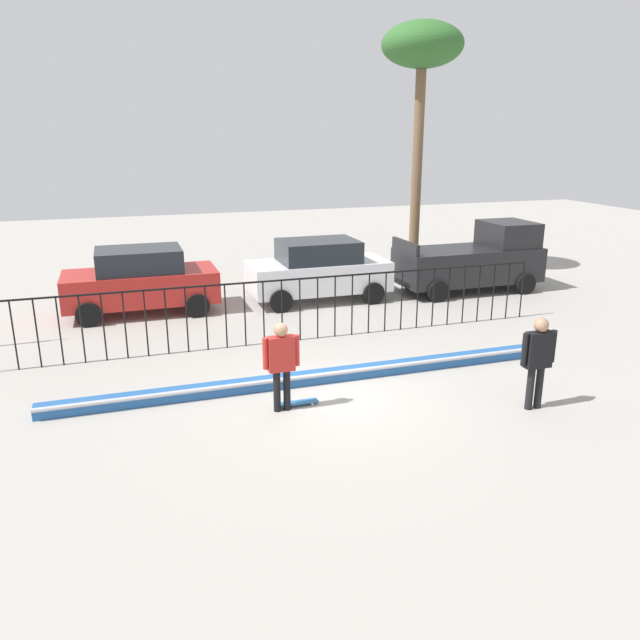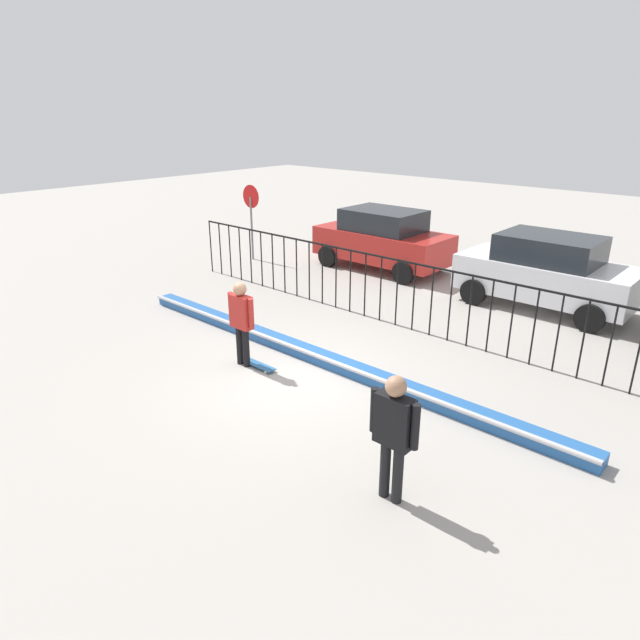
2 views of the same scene
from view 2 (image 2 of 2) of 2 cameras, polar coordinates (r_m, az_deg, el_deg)
name	(u,v)px [view 2 (image 2 of 2)]	position (r m, az deg, el deg)	size (l,w,h in m)	color
ground_plane	(290,375)	(10.86, -3.11, -5.69)	(60.00, 60.00, 0.00)	#9E9991
bowl_coping_ledge	(318,356)	(11.35, -0.18, -3.76)	(11.00, 0.41, 0.27)	#235699
perimeter_fence	(397,285)	(13.08, 7.93, 3.61)	(14.04, 0.04, 1.62)	black
skateboarder	(241,316)	(10.98, -8.09, 0.36)	(0.70, 0.26, 1.74)	black
skateboard	(259,365)	(11.19, -6.27, -4.63)	(0.80, 0.20, 0.07)	#26598C
camera_operator	(394,428)	(7.21, 7.58, -10.90)	(0.73, 0.27, 1.81)	black
parked_car_red	(382,239)	(17.89, 6.43, 8.27)	(4.30, 2.12, 1.90)	#B2231E
parked_car_white	(546,271)	(15.29, 22.21, 4.64)	(4.30, 2.12, 1.90)	silver
stop_sign	(251,212)	(18.99, -7.07, 10.96)	(0.76, 0.07, 2.50)	slate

